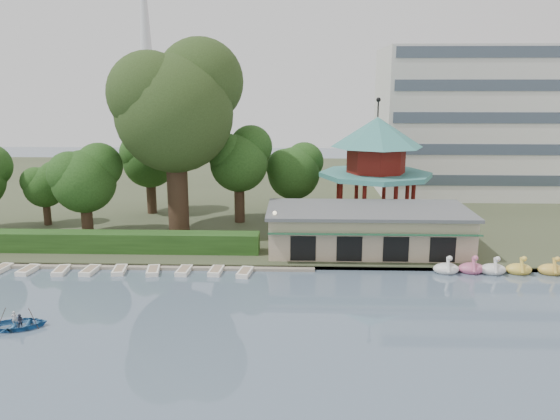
{
  "coord_description": "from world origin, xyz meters",
  "views": [
    {
      "loc": [
        3.53,
        -27.34,
        15.39
      ],
      "look_at": [
        2.0,
        18.0,
        5.0
      ],
      "focal_mm": 35.0,
      "sensor_mm": 36.0,
      "label": 1
    }
  ],
  "objects_px": {
    "big_tree": "(176,103)",
    "rowboat_with_passengers": "(17,321)",
    "pavilion": "(376,160)",
    "dock": "(119,266)",
    "boathouse": "(367,229)"
  },
  "relations": [
    {
      "from": "big_tree",
      "to": "rowboat_with_passengers",
      "type": "relative_size",
      "value": 3.43
    },
    {
      "from": "pavilion",
      "to": "rowboat_with_passengers",
      "type": "xyz_separation_m",
      "value": [
        -26.59,
        -27.13,
        -6.96
      ]
    },
    {
      "from": "big_tree",
      "to": "dock",
      "type": "bearing_deg",
      "value": -106.05
    },
    {
      "from": "dock",
      "to": "rowboat_with_passengers",
      "type": "xyz_separation_m",
      "value": [
        -2.59,
        -12.33,
        0.4
      ]
    },
    {
      "from": "boathouse",
      "to": "pavilion",
      "type": "relative_size",
      "value": 1.38
    },
    {
      "from": "dock",
      "to": "pavilion",
      "type": "bearing_deg",
      "value": 31.66
    },
    {
      "from": "pavilion",
      "to": "big_tree",
      "type": "bearing_deg",
      "value": -169.65
    },
    {
      "from": "boathouse",
      "to": "big_tree",
      "type": "height_order",
      "value": "big_tree"
    },
    {
      "from": "dock",
      "to": "rowboat_with_passengers",
      "type": "relative_size",
      "value": 5.88
    },
    {
      "from": "pavilion",
      "to": "rowboat_with_passengers",
      "type": "relative_size",
      "value": 2.34
    },
    {
      "from": "boathouse",
      "to": "dock",
      "type": "bearing_deg",
      "value": -167.76
    },
    {
      "from": "big_tree",
      "to": "rowboat_with_passengers",
      "type": "height_order",
      "value": "big_tree"
    },
    {
      "from": "boathouse",
      "to": "rowboat_with_passengers",
      "type": "relative_size",
      "value": 3.22
    },
    {
      "from": "dock",
      "to": "pavilion",
      "type": "xyz_separation_m",
      "value": [
        24.0,
        14.8,
        7.36
      ]
    },
    {
      "from": "boathouse",
      "to": "rowboat_with_passengers",
      "type": "height_order",
      "value": "boathouse"
    }
  ]
}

